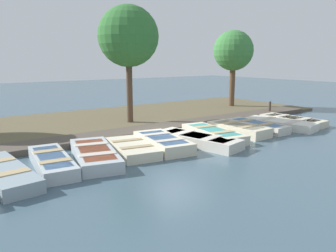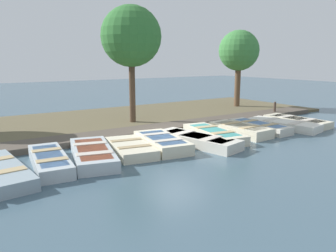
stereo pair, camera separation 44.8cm
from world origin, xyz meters
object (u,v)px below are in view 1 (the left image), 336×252
Objects in this scene: rowboat_5 at (163,142)px; park_tree_left at (128,37)px; rowboat_8 at (238,129)px; rowboat_10 at (280,124)px; rowboat_1 at (4,173)px; rowboat_9 at (257,126)px; rowboat_6 at (197,140)px; rowboat_2 at (52,162)px; park_tree_center at (233,51)px; rowboat_4 at (132,148)px; rowboat_7 at (213,134)px; rowboat_3 at (95,154)px; rowboat_11 at (292,120)px; mooring_post_far at (270,108)px.

park_tree_left is at bearing 174.41° from rowboat_5.
rowboat_8 is 0.81× the size of rowboat_10.
rowboat_9 is at bearing 85.80° from rowboat_1.
rowboat_8 is (-0.37, 2.70, 0.02)m from rowboat_6.
park_tree_left is (-4.60, 5.24, 4.10)m from rowboat_2.
rowboat_5 reaches higher than rowboat_6.
rowboat_1 is 0.68× the size of park_tree_center.
rowboat_9 is (-0.27, 10.80, 0.00)m from rowboat_1.
rowboat_4 is 3.85m from rowboat_7.
park_tree_left reaches higher than rowboat_7.
rowboat_5 is at bearing 95.45° from rowboat_2.
rowboat_2 is 0.91× the size of rowboat_3.
rowboat_2 is 5.42m from rowboat_6.
rowboat_8 reaches higher than rowboat_2.
rowboat_7 is (-0.21, 7.97, 0.01)m from rowboat_1.
rowboat_3 reaches higher than rowboat_4.
rowboat_6 is 5.36m from rowboat_10.
park_tree_left reaches higher than rowboat_1.
park_tree_center reaches higher than rowboat_4.
rowboat_2 is 10.77m from rowboat_10.
rowboat_3 is 0.61× the size of park_tree_left.
rowboat_6 reaches higher than rowboat_4.
rowboat_9 is at bearing 98.57° from rowboat_7.
park_tree_left is (-4.86, -5.52, 4.12)m from rowboat_10.
rowboat_6 is 1.06× the size of rowboat_10.
mooring_post_far is at bearing 150.04° from rowboat_11.
rowboat_5 is at bearing -75.46° from mooring_post_far.
rowboat_1 is 0.95× the size of rowboat_6.
rowboat_3 is 1.08× the size of rowboat_11.
rowboat_3 reaches higher than rowboat_10.
rowboat_3 is at bearing -81.43° from rowboat_5.
park_tree_left is at bearing 161.85° from rowboat_4.
park_tree_center is at bearing 98.16° from park_tree_left.
rowboat_4 is 0.49× the size of park_tree_left.
rowboat_5 is 8.10m from rowboat_11.
rowboat_3 is at bearing -108.51° from rowboat_6.
mooring_post_far is at bearing 74.95° from park_tree_left.
park_tree_left is at bearing 120.54° from rowboat_1.
rowboat_7 is (0.04, 3.85, 0.02)m from rowboat_4.
rowboat_1 is 7.97m from rowboat_7.
rowboat_4 is 0.83× the size of rowboat_7.
park_tree_left reaches higher than rowboat_4.
rowboat_6 is at bearing -53.33° from park_tree_center.
rowboat_2 is 4.04m from rowboat_5.
rowboat_2 is 3.89× the size of mooring_post_far.
rowboat_1 is 4.24× the size of mooring_post_far.
rowboat_4 is (-0.06, 1.41, -0.03)m from rowboat_3.
park_tree_left is (-4.56, 2.47, 4.13)m from rowboat_4.
rowboat_4 is at bearing -103.44° from rowboat_10.
park_tree_center reaches higher than mooring_post_far.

